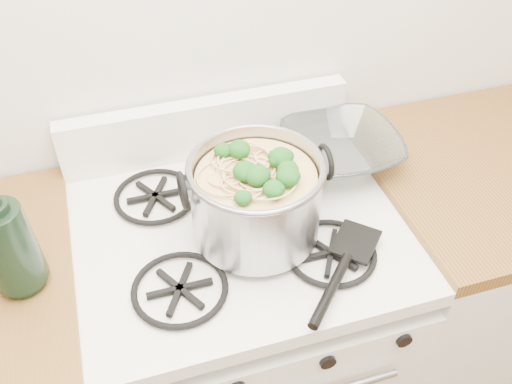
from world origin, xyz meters
name	(u,v)px	position (x,y,z in m)	size (l,w,h in m)	color
gas_range	(242,340)	(0.00, 1.26, 0.44)	(0.76, 0.66, 0.92)	white
counter_left	(60,382)	(-0.51, 1.26, 0.46)	(0.25, 0.65, 0.92)	silver
counter_right	(505,265)	(0.88, 1.26, 0.46)	(1.00, 0.65, 0.92)	silver
stock_pot	(256,198)	(0.03, 1.22, 1.02)	(0.32, 0.29, 0.20)	#999AA2
spatula	(356,240)	(0.23, 1.12, 0.94)	(0.29, 0.31, 0.02)	black
glass_bowl	(340,154)	(0.31, 1.40, 0.94)	(0.12, 0.12, 0.03)	white
bottle	(5,235)	(-0.48, 1.22, 1.06)	(0.11, 0.11, 0.29)	black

